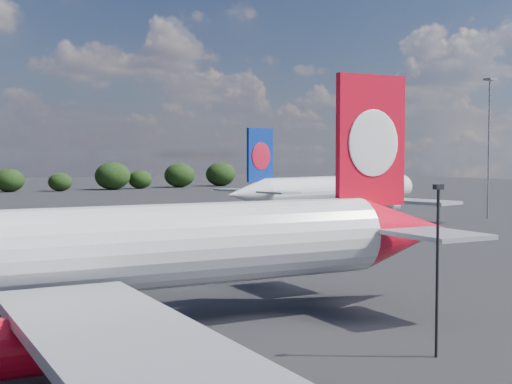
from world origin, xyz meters
TOP-DOWN VIEW (x-y plane):
  - qantas_airliner at (1.52, 5.14)m, footprint 51.15×48.64m
  - china_southern_airliner at (64.24, 63.91)m, footprint 46.38×44.29m
  - apron_lamp_post at (14.74, -8.47)m, footprint 0.55×0.30m
  - floodlight_mast_near at (84.14, 46.50)m, footprint 1.60×1.60m

SIDE VIEW (x-z plane):
  - china_southern_airliner at x=64.24m, z-range -2.97..12.21m
  - qantas_airliner at x=1.52m, z-range -3.26..13.43m
  - apron_lamp_post at x=14.74m, z-range 0.63..9.99m
  - floodlight_mast_near at x=84.14m, z-range 3.34..27.21m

